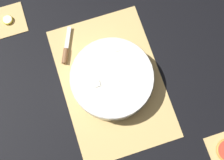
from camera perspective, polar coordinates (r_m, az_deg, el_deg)
ground_plane at (r=1.09m, az=-0.00°, el=-0.45°), size 6.00×6.00×0.00m
bamboo_mat_center at (r=1.09m, az=-0.00°, el=-0.42°), size 0.51×0.34×0.01m
coaster_mat_near_left at (r=1.23m, az=-18.45°, el=10.26°), size 0.12×0.12×0.01m
fruit_salad_bowl at (r=1.05m, az=0.01°, el=0.17°), size 0.28×0.28×0.08m
paring_knife at (r=1.12m, az=-8.52°, el=4.74°), size 0.13×0.07×0.02m
banana_coin_single at (r=1.22m, az=-18.56°, el=10.40°), size 0.04×0.04×0.01m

